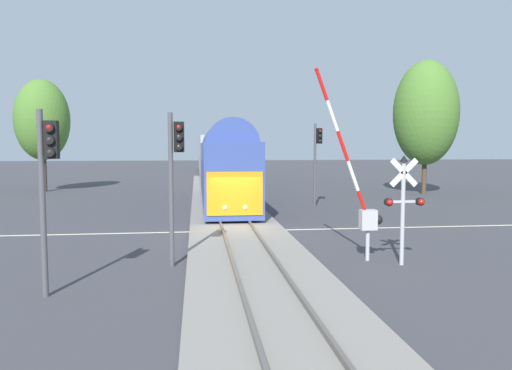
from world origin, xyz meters
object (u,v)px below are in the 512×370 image
at_px(traffic_signal_near_left, 47,172).
at_px(maple_right_background, 426,113).
at_px(commuter_train, 213,157).
at_px(crossing_signal_mast, 404,198).
at_px(traffic_signal_median, 175,164).
at_px(pine_left_background, 42,120).
at_px(crossing_gate_near, 363,201).
at_px(traffic_signal_far_side, 317,151).

xyz_separation_m(traffic_signal_near_left, maple_right_background, (22.70, 25.27, 3.35)).
relative_size(commuter_train, crossing_signal_mast, 17.63).
height_order(commuter_train, crossing_signal_mast, commuter_train).
bearing_deg(traffic_signal_near_left, maple_right_background, 48.07).
relative_size(traffic_signal_median, pine_left_background, 0.52).
bearing_deg(traffic_signal_median, crossing_gate_near, 0.33).
xyz_separation_m(crossing_signal_mast, pine_left_background, (-20.17, 29.19, 3.96)).
xyz_separation_m(commuter_train, traffic_signal_near_left, (-5.77, -41.20, 0.62)).
xyz_separation_m(crossing_gate_near, traffic_signal_near_left, (-9.65, -2.97, 1.25)).
height_order(traffic_signal_median, traffic_signal_far_side, traffic_signal_far_side).
height_order(traffic_signal_far_side, pine_left_background, pine_left_background).
bearing_deg(maple_right_background, crossing_signal_mast, -117.28).
distance_m(crossing_signal_mast, pine_left_background, 35.70).
height_order(commuter_train, traffic_signal_far_side, commuter_train).
bearing_deg(pine_left_background, traffic_signal_median, -66.13).
bearing_deg(commuter_train, maple_right_background, -43.24).
bearing_deg(traffic_signal_far_side, pine_left_background, 147.39).
distance_m(traffic_signal_near_left, pine_left_background, 32.86).
relative_size(traffic_signal_far_side, maple_right_background, 0.50).
bearing_deg(traffic_signal_far_side, maple_right_background, 34.03).
distance_m(traffic_signal_far_side, pine_left_background, 25.19).
height_order(crossing_gate_near, maple_right_background, maple_right_background).
bearing_deg(traffic_signal_near_left, traffic_signal_far_side, 56.71).
bearing_deg(crossing_signal_mast, traffic_signal_median, 174.30).
xyz_separation_m(crossing_gate_near, crossing_signal_mast, (1.14, -0.80, 0.18)).
xyz_separation_m(crossing_signal_mast, traffic_signal_far_side, (0.94, 15.68, 1.38)).
bearing_deg(pine_left_background, commuter_train, 33.01).
relative_size(traffic_signal_median, traffic_signal_far_side, 0.94).
xyz_separation_m(commuter_train, crossing_gate_near, (3.89, -38.23, -0.63)).
height_order(crossing_signal_mast, traffic_signal_near_left, traffic_signal_near_left).
bearing_deg(traffic_signal_far_side, traffic_signal_median, -119.73).
bearing_deg(commuter_train, traffic_signal_far_side, -75.67).
xyz_separation_m(commuter_train, pine_left_background, (-15.14, -9.84, 3.51)).
distance_m(traffic_signal_median, traffic_signal_near_left, 4.35).
xyz_separation_m(crossing_gate_near, traffic_signal_far_side, (2.08, 14.89, 1.56)).
bearing_deg(maple_right_background, pine_left_background, 169.25).
distance_m(commuter_train, crossing_gate_near, 38.43).
height_order(traffic_signal_median, traffic_signal_near_left, traffic_signal_median).
xyz_separation_m(crossing_signal_mast, traffic_signal_near_left, (-10.79, -2.18, 1.07)).
relative_size(traffic_signal_median, maple_right_background, 0.47).
xyz_separation_m(traffic_signal_median, traffic_signal_near_left, (-3.21, -2.94, -0.09)).
relative_size(commuter_train, pine_left_background, 6.72).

